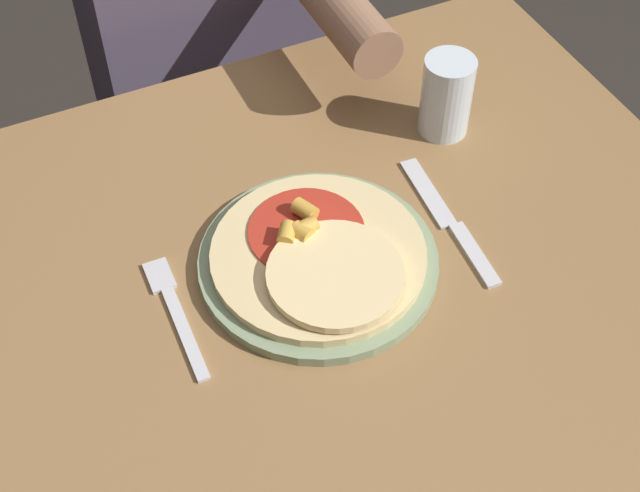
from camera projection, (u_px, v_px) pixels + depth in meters
name	position (u px, v px, depth m)	size (l,w,h in m)	color
dining_table	(311.00, 333.00, 1.12)	(1.01, 0.78, 0.75)	olive
plate	(320.00, 265.00, 1.02)	(0.28, 0.28, 0.01)	gray
pizza	(322.00, 258.00, 1.00)	(0.25, 0.25, 0.04)	#E0C689
fork	(174.00, 309.00, 0.98)	(0.03, 0.18, 0.00)	silver
knife	(450.00, 222.00, 1.07)	(0.03, 0.22, 0.00)	silver
drinking_glass	(446.00, 96.00, 1.14)	(0.07, 0.07, 0.11)	silver
person_diner	(201.00, 13.00, 1.43)	(0.35, 0.52, 1.19)	#2D2D38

